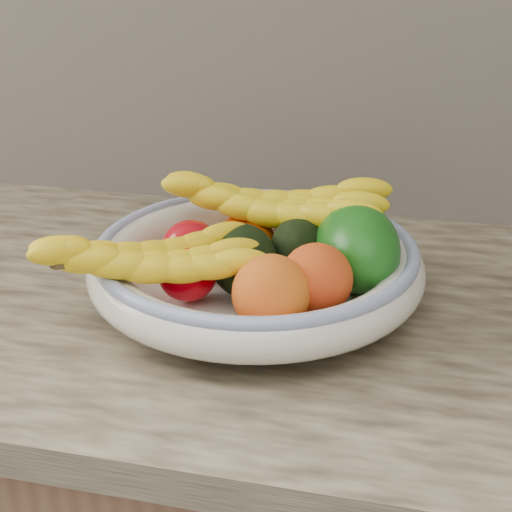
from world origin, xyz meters
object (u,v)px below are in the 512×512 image
object	(u,v)px
banana_bunch_back	(272,211)
banana_bunch_front	(149,265)
green_mango	(357,247)
fruit_bowl	(256,265)

from	to	relation	value
banana_bunch_back	banana_bunch_front	bearing A→B (deg)	-117.32
green_mango	banana_bunch_front	bearing A→B (deg)	-176.55
fruit_bowl	green_mango	distance (m)	0.12
fruit_bowl	banana_bunch_front	world-z (taller)	banana_bunch_front
green_mango	banana_bunch_front	world-z (taller)	green_mango
fruit_bowl	green_mango	bearing A→B (deg)	7.97
green_mango	banana_bunch_front	xyz separation A→B (m)	(-0.21, -0.11, 0.01)
banana_bunch_back	banana_bunch_front	size ratio (longest dim) A/B	1.15
fruit_bowl	banana_bunch_back	world-z (taller)	banana_bunch_back
green_mango	banana_bunch_back	distance (m)	0.13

